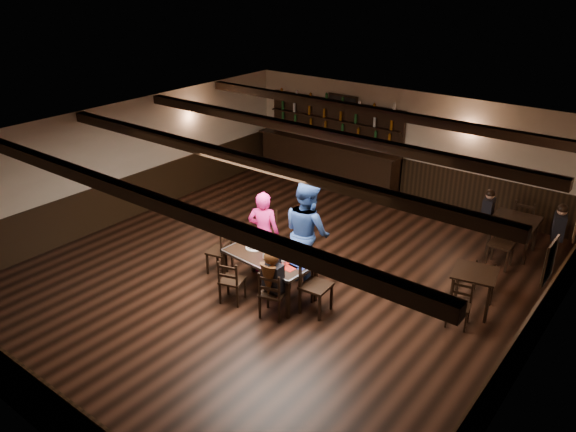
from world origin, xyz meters
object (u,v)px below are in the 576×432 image
Objects in this scene: dining_table at (269,260)px; chair_near_left at (230,279)px; man_blue at (307,232)px; chair_near_right at (271,292)px; woman_pink at (264,233)px; cake at (254,245)px; bar_counter at (330,156)px.

dining_table is 0.77m from chair_near_left.
dining_table is at bearing 94.01° from man_blue.
woman_pink is (-1.10, 1.13, 0.31)m from chair_near_right.
chair_near_right reaches higher than dining_table.
chair_near_left is at bearing -82.96° from cake.
woman_pink is at bearing 102.09° from chair_near_left.
dining_table is 1.97× the size of chair_near_right.
woman_pink is 5.03× the size of cake.
bar_counter is (-2.82, 5.94, 0.21)m from chair_near_right.
chair_near_right is at bearing -35.52° from cake.
bar_counter reaches higher than woman_pink.
man_blue reaches higher than chair_near_left.
cake reaches higher than chair_near_left.
cake is at bearing 68.15° from man_blue.
chair_near_left is at bearing 78.47° from woman_pink.
chair_near_right is 1.19m from cake.
chair_near_left is 0.85m from chair_near_right.
chair_near_right reaches higher than chair_near_left.
bar_counter is at bearing 109.71° from cake.
dining_table is 5.26× the size of cake.
woman_pink is 0.83× the size of man_blue.
woman_pink is 0.49m from cake.
chair_near_left is at bearing -173.78° from chair_near_right.
dining_table is 0.87× the size of man_blue.
chair_near_right is (0.84, 0.09, 0.02)m from chair_near_left.
chair_near_right is (0.52, -0.58, -0.17)m from dining_table.
dining_table is at bearing 64.40° from chair_near_left.
cake is (-0.42, 0.09, 0.12)m from dining_table.
bar_counter reaches higher than chair_near_right.
chair_near_right is 2.68× the size of cake.
dining_table is 2.05× the size of chair_near_left.
cake is (-0.09, 0.76, 0.31)m from chair_near_left.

